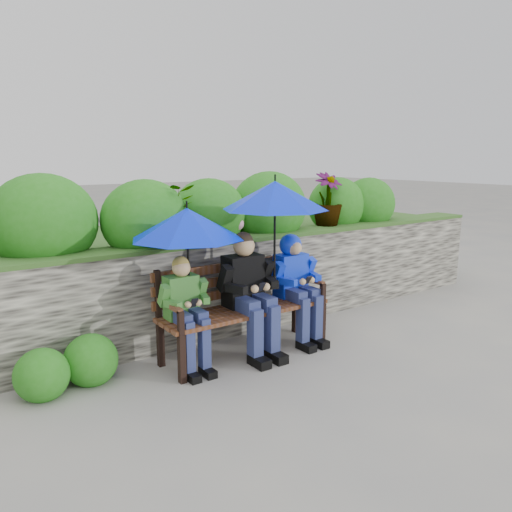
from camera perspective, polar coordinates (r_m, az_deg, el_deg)
ground at (r=4.88m, az=0.69°, el=-11.19°), size 60.00×60.00×0.00m
garden_backdrop at (r=5.98m, az=-8.99°, el=-0.88°), size 8.00×2.86×1.76m
park_bench at (r=4.79m, az=-1.70°, el=-5.22°), size 1.68×0.49×0.89m
boy_left at (r=4.41m, az=-8.00°, el=-5.75°), size 0.43×0.49×1.02m
boy_middle at (r=4.70m, az=-0.80°, el=-3.74°), size 0.55×0.63×1.18m
boy_right at (r=5.06m, az=4.59°, el=-2.58°), size 0.49×0.59×1.10m
umbrella_left at (r=4.33m, az=-7.87°, el=3.68°), size 0.99×0.99×0.82m
umbrella_right at (r=4.71m, az=2.18°, el=6.92°), size 1.01×1.01×1.01m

